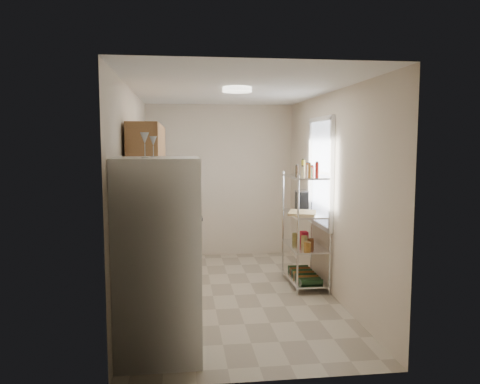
# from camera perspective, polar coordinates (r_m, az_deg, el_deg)

# --- Properties ---
(room) EXTENTS (2.52, 4.42, 2.62)m
(room) POSITION_cam_1_polar(r_m,az_deg,el_deg) (5.88, -0.70, -0.35)
(room) COLOR #BAAE96
(room) RESTS_ON ground
(counter_run) EXTENTS (0.63, 3.51, 0.90)m
(counter_run) POSITION_cam_1_polar(r_m,az_deg,el_deg) (6.43, -9.36, -7.54)
(counter_run) COLOR #A57546
(counter_run) RESTS_ON ground
(upper_cabinets) EXTENTS (0.33, 2.20, 0.72)m
(upper_cabinets) POSITION_cam_1_polar(r_m,az_deg,el_deg) (5.93, -11.03, 4.52)
(upper_cabinets) COLOR #A57546
(upper_cabinets) RESTS_ON room
(range_hood) EXTENTS (0.50, 0.60, 0.12)m
(range_hood) POSITION_cam_1_polar(r_m,az_deg,el_deg) (6.74, -10.04, 1.14)
(range_hood) COLOR #B7BABC
(range_hood) RESTS_ON room
(window) EXTENTS (0.06, 1.00, 1.46)m
(window) POSITION_cam_1_polar(r_m,az_deg,el_deg) (6.45, 9.83, 2.35)
(window) COLOR white
(window) RESTS_ON room
(bakers_rack) EXTENTS (0.45, 0.90, 1.73)m
(bakers_rack) POSITION_cam_1_polar(r_m,az_deg,el_deg) (6.38, 8.01, -1.64)
(bakers_rack) COLOR silver
(bakers_rack) RESTS_ON ground
(ceiling_dome) EXTENTS (0.34, 0.34, 0.05)m
(ceiling_dome) POSITION_cam_1_polar(r_m,az_deg,el_deg) (5.58, -0.36, 12.36)
(ceiling_dome) COLOR white
(ceiling_dome) RESTS_ON room
(refrigerator) EXTENTS (0.75, 0.75, 1.83)m
(refrigerator) POSITION_cam_1_polar(r_m,az_deg,el_deg) (4.35, -9.86, -7.93)
(refrigerator) COLOR white
(refrigerator) RESTS_ON ground
(wine_glass_a) EXTENTS (0.08, 0.08, 0.22)m
(wine_glass_a) POSITION_cam_1_polar(r_m,az_deg,el_deg) (4.11, -11.53, 5.62)
(wine_glass_a) COLOR silver
(wine_glass_a) RESTS_ON refrigerator
(wine_glass_b) EXTENTS (0.07, 0.07, 0.19)m
(wine_glass_b) POSITION_cam_1_polar(r_m,az_deg,el_deg) (4.35, -10.53, 5.46)
(wine_glass_b) COLOR silver
(wine_glass_b) RESTS_ON refrigerator
(rice_cooker) EXTENTS (0.25, 0.25, 0.20)m
(rice_cooker) POSITION_cam_1_polar(r_m,az_deg,el_deg) (6.39, -9.48, -2.62)
(rice_cooker) COLOR white
(rice_cooker) RESTS_ON counter_run
(frying_pan_large) EXTENTS (0.33, 0.33, 0.05)m
(frying_pan_large) POSITION_cam_1_polar(r_m,az_deg,el_deg) (6.71, -9.58, -2.88)
(frying_pan_large) COLOR black
(frying_pan_large) RESTS_ON counter_run
(frying_pan_small) EXTENTS (0.25, 0.25, 0.04)m
(frying_pan_small) POSITION_cam_1_polar(r_m,az_deg,el_deg) (6.79, -9.31, -2.78)
(frying_pan_small) COLOR black
(frying_pan_small) RESTS_ON counter_run
(cutting_board) EXTENTS (0.47, 0.53, 0.03)m
(cutting_board) POSITION_cam_1_polar(r_m,az_deg,el_deg) (6.28, 7.60, -2.52)
(cutting_board) COLOR tan
(cutting_board) RESTS_ON bakers_rack
(espresso_machine) EXTENTS (0.18, 0.25, 0.28)m
(espresso_machine) POSITION_cam_1_polar(r_m,az_deg,el_deg) (6.65, 7.53, -0.96)
(espresso_machine) COLOR black
(espresso_machine) RESTS_ON bakers_rack
(storage_bag) EXTENTS (0.09, 0.13, 0.14)m
(storage_bag) POSITION_cam_1_polar(r_m,az_deg,el_deg) (6.69, 7.82, -5.40)
(storage_bag) COLOR #AD1524
(storage_bag) RESTS_ON bakers_rack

